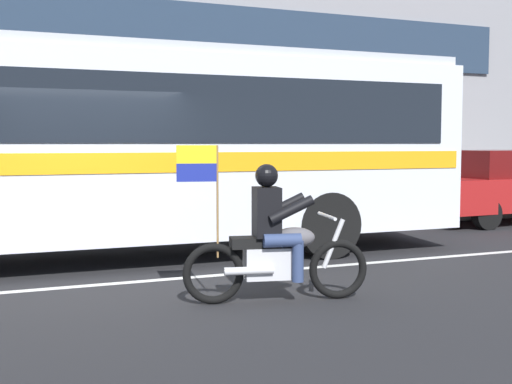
{
  "coord_description": "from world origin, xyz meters",
  "views": [
    {
      "loc": [
        -1.3,
        -8.97,
        1.8
      ],
      "look_at": [
        2.27,
        -0.34,
        1.1
      ],
      "focal_mm": 46.14,
      "sensor_mm": 36.0,
      "label": 1
    }
  ],
  "objects_px": {
    "parked_hatchback_downstreet": "(510,185)",
    "fire_hydrant": "(39,211)",
    "transit_bus": "(120,138)",
    "motorcycle_with_rider": "(275,243)"
  },
  "relations": [
    {
      "from": "transit_bus",
      "to": "motorcycle_with_rider",
      "type": "relative_size",
      "value": 5.06
    },
    {
      "from": "transit_bus",
      "to": "parked_hatchback_downstreet",
      "type": "distance_m",
      "value": 9.25
    },
    {
      "from": "transit_bus",
      "to": "fire_hydrant",
      "type": "distance_m",
      "value": 3.32
    },
    {
      "from": "fire_hydrant",
      "to": "parked_hatchback_downstreet",
      "type": "bearing_deg",
      "value": -8.3
    },
    {
      "from": "parked_hatchback_downstreet",
      "to": "fire_hydrant",
      "type": "bearing_deg",
      "value": 171.7
    },
    {
      "from": "parked_hatchback_downstreet",
      "to": "fire_hydrant",
      "type": "distance_m",
      "value": 10.19
    },
    {
      "from": "transit_bus",
      "to": "parked_hatchback_downstreet",
      "type": "xyz_separation_m",
      "value": [
        9.09,
        1.39,
        -1.03
      ]
    },
    {
      "from": "transit_bus",
      "to": "fire_hydrant",
      "type": "relative_size",
      "value": 14.56
    },
    {
      "from": "motorcycle_with_rider",
      "to": "parked_hatchback_downstreet",
      "type": "relative_size",
      "value": 0.45
    },
    {
      "from": "motorcycle_with_rider",
      "to": "fire_hydrant",
      "type": "distance_m",
      "value": 6.63
    }
  ]
}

